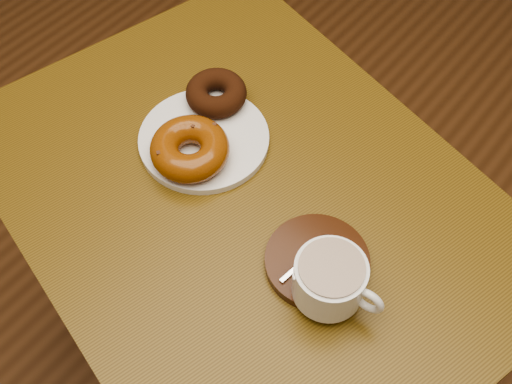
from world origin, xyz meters
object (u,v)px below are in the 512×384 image
Objects in this scene: saucer at (317,261)px; coffee_cup at (331,279)px; cafe_table at (246,235)px; donut_plate at (204,139)px.

saucer is 0.06m from coffee_cup.
coffee_cup is at bearing -2.78° from cafe_table.
donut_plate is (-0.11, 0.03, 0.13)m from cafe_table.
saucer reaches higher than donut_plate.
cafe_table is at bearing -16.74° from donut_plate.
cafe_table is 0.17m from donut_plate.
cafe_table is at bearing 157.84° from coffee_cup.
coffee_cup is at bearing -36.98° from saucer.
coffee_cup is (0.04, -0.03, 0.04)m from saucer.
cafe_table is at bearing 169.03° from saucer.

